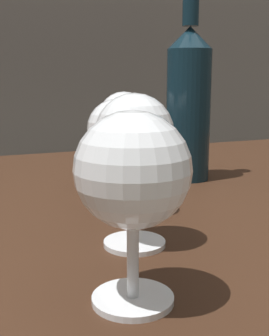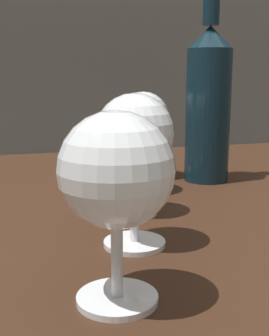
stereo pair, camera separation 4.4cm
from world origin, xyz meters
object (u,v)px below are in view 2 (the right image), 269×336
object	(u,v)px
wine_glass_empty	(133,139)
wine_glass_amber	(132,130)
wine_glass_rose	(134,137)
wine_glass_white	(116,172)
wine_bottle	(208,100)
wine_glass_cabernet	(143,120)

from	to	relation	value
wine_glass_empty	wine_glass_amber	size ratio (longest dim) A/B	0.99
wine_glass_rose	wine_glass_amber	bearing A→B (deg)	75.08
wine_glass_white	wine_bottle	bearing A→B (deg)	56.28
wine_glass_rose	wine_glass_amber	distance (m)	0.22
wine_glass_empty	wine_glass_rose	bearing A→B (deg)	-105.01
wine_glass_white	wine_glass_cabernet	distance (m)	0.43
wine_glass_white	wine_bottle	size ratio (longest dim) A/B	0.43
wine_glass_empty	wine_glass_cabernet	xyz separation A→B (m)	(0.07, 0.19, 0.00)
wine_glass_amber	wine_bottle	bearing A→B (deg)	16.08
wine_glass_amber	wine_bottle	world-z (taller)	wine_bottle
wine_glass_cabernet	wine_bottle	size ratio (longest dim) A/B	0.43
wine_glass_empty	wine_bottle	world-z (taller)	wine_bottle
wine_glass_rose	wine_glass_cabernet	world-z (taller)	wine_glass_rose
wine_glass_rose	wine_glass_white	bearing A→B (deg)	-112.35
wine_glass_amber	wine_bottle	xyz separation A→B (m)	(0.14, 0.04, 0.04)
wine_glass_rose	wine_glass_amber	size ratio (longest dim) A/B	1.12
wine_glass_white	wine_glass_amber	world-z (taller)	wine_glass_white
wine_glass_white	wine_bottle	xyz separation A→B (m)	(0.24, 0.36, 0.03)
wine_glass_empty	wine_glass_cabernet	world-z (taller)	wine_glass_cabernet
wine_glass_white	wine_glass_rose	bearing A→B (deg)	67.65
wine_glass_empty	wine_glass_white	bearing A→B (deg)	-108.82
wine_glass_amber	wine_glass_cabernet	xyz separation A→B (m)	(0.04, 0.09, 0.01)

